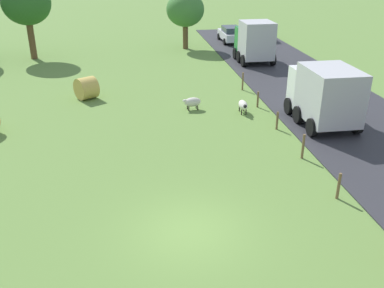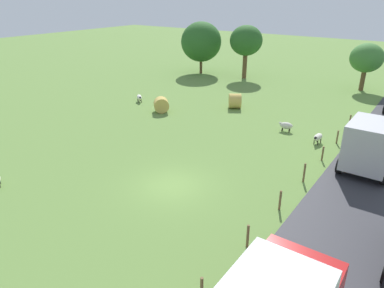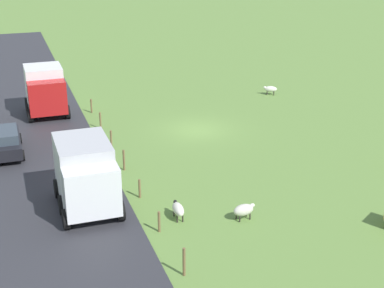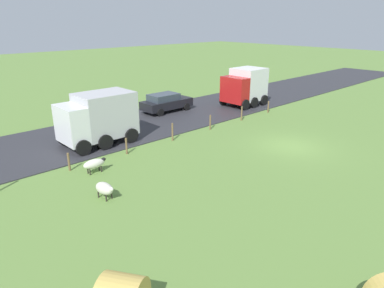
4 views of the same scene
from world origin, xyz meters
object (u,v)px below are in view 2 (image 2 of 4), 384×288
at_px(sheep_1, 286,126).
at_px(truck_0, 371,143).
at_px(hay_bale_0, 235,101).
at_px(tree_0, 367,58).
at_px(tree_2, 201,42).
at_px(sheep_2, 318,137).
at_px(sheep_0, 139,97).
at_px(hay_bale_1, 161,105).
at_px(tree_1, 246,41).

distance_m(sheep_1, truck_0, 7.75).
bearing_deg(hay_bale_0, tree_0, 59.33).
bearing_deg(tree_2, sheep_1, -38.90).
bearing_deg(truck_0, hay_bale_0, 153.20).
bearing_deg(tree_0, tree_2, -172.28).
bearing_deg(sheep_2, hay_bale_0, 155.84).
bearing_deg(sheep_2, sheep_0, 178.78).
bearing_deg(sheep_0, truck_0, -7.34).
bearing_deg(hay_bale_0, tree_2, 135.55).
bearing_deg(hay_bale_1, sheep_2, 3.50).
bearing_deg(hay_bale_0, truck_0, -26.80).
height_order(hay_bale_0, tree_2, tree_2).
bearing_deg(tree_1, tree_2, -174.35).
distance_m(sheep_1, tree_1, 20.01).
xyz_separation_m(sheep_0, tree_0, (17.65, 18.26, 3.19)).
bearing_deg(tree_0, sheep_0, -134.03).
height_order(sheep_1, tree_1, tree_1).
bearing_deg(tree_1, sheep_2, -48.05).
relative_size(hay_bale_1, tree_0, 0.26).
height_order(hay_bale_0, truck_0, truck_0).
relative_size(sheep_2, tree_1, 0.19).
distance_m(tree_1, truck_0, 26.84).
xyz_separation_m(sheep_0, hay_bale_1, (4.03, -1.28, 0.21)).
distance_m(tree_0, truck_0, 21.74).
distance_m(sheep_0, sheep_2, 18.50).
bearing_deg(hay_bale_1, truck_0, -4.99).
bearing_deg(tree_2, truck_0, -36.13).
height_order(sheep_0, truck_0, truck_0).
bearing_deg(hay_bale_0, tree_1, 113.86).
relative_size(tree_0, tree_2, 0.77).
bearing_deg(hay_bale_0, sheep_0, -157.17).
bearing_deg(tree_0, tree_1, -171.34).
relative_size(sheep_1, tree_0, 0.22).
xyz_separation_m(sheep_2, tree_0, (-0.85, 18.65, 3.17)).
bearing_deg(sheep_1, truck_0, -27.53).
relative_size(hay_bale_1, tree_2, 0.20).
bearing_deg(truck_0, tree_1, 134.56).
relative_size(tree_0, tree_1, 0.79).
bearing_deg(sheep_1, hay_bale_1, -170.53).
distance_m(hay_bale_0, truck_0, 14.92).
bearing_deg(sheep_0, hay_bale_1, -17.63).
bearing_deg(hay_bale_1, sheep_1, 9.47).
xyz_separation_m(hay_bale_0, hay_bale_1, (-5.06, -5.11, -0.02)).
xyz_separation_m(sheep_1, tree_2, (-18.39, 14.84, 3.75)).
distance_m(sheep_2, truck_0, 4.78).
relative_size(tree_1, tree_2, 0.97).
relative_size(sheep_2, tree_0, 0.24).
relative_size(sheep_1, tree_2, 0.17).
relative_size(hay_bale_1, tree_1, 0.21).
bearing_deg(tree_2, tree_0, 7.72).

